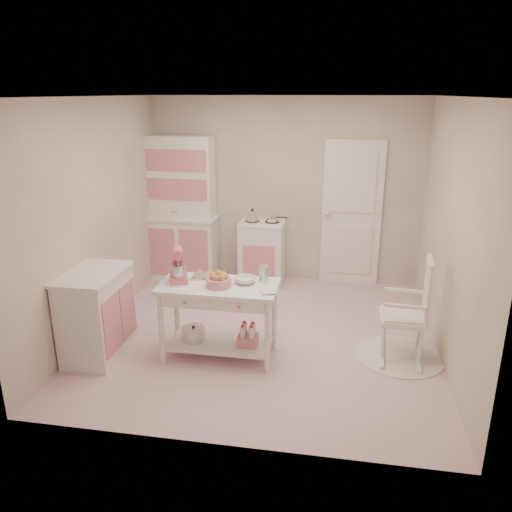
{
  "coord_description": "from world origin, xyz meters",
  "views": [
    {
      "loc": [
        0.79,
        -5.07,
        2.64
      ],
      "look_at": [
        -0.08,
        -0.03,
        0.96
      ],
      "focal_mm": 35.0,
      "sensor_mm": 36.0,
      "label": 1
    }
  ],
  "objects_px": {
    "hutch": "(180,209)",
    "bread_basket": "(219,282)",
    "stove": "(262,253)",
    "work_table": "(219,321)",
    "base_cabinet": "(97,314)",
    "rocking_chair": "(404,308)",
    "stand_mixer": "(178,266)"
  },
  "relations": [
    {
      "from": "rocking_chair",
      "to": "work_table",
      "type": "height_order",
      "value": "rocking_chair"
    },
    {
      "from": "base_cabinet",
      "to": "stand_mixer",
      "type": "height_order",
      "value": "stand_mixer"
    },
    {
      "from": "stove",
      "to": "work_table",
      "type": "relative_size",
      "value": 0.77
    },
    {
      "from": "base_cabinet",
      "to": "rocking_chair",
      "type": "distance_m",
      "value": 3.16
    },
    {
      "from": "hutch",
      "to": "base_cabinet",
      "type": "xyz_separation_m",
      "value": [
        -0.15,
        -2.38,
        -0.58
      ]
    },
    {
      "from": "stand_mixer",
      "to": "base_cabinet",
      "type": "bearing_deg",
      "value": 174.65
    },
    {
      "from": "work_table",
      "to": "bread_basket",
      "type": "distance_m",
      "value": 0.45
    },
    {
      "from": "hutch",
      "to": "bread_basket",
      "type": "height_order",
      "value": "hutch"
    },
    {
      "from": "stove",
      "to": "work_table",
      "type": "bearing_deg",
      "value": -92.74
    },
    {
      "from": "bread_basket",
      "to": "stand_mixer",
      "type": "bearing_deg",
      "value": 170.96
    },
    {
      "from": "bread_basket",
      "to": "stove",
      "type": "bearing_deg",
      "value": 87.85
    },
    {
      "from": "hutch",
      "to": "stand_mixer",
      "type": "xyz_separation_m",
      "value": [
        0.68,
        -2.17,
        -0.07
      ]
    },
    {
      "from": "stove",
      "to": "rocking_chair",
      "type": "height_order",
      "value": "rocking_chair"
    },
    {
      "from": "stove",
      "to": "base_cabinet",
      "type": "xyz_separation_m",
      "value": [
        -1.35,
        -2.33,
        0.0
      ]
    },
    {
      "from": "rocking_chair",
      "to": "stand_mixer",
      "type": "bearing_deg",
      "value": -168.31
    },
    {
      "from": "rocking_chair",
      "to": "stand_mixer",
      "type": "relative_size",
      "value": 3.24
    },
    {
      "from": "stove",
      "to": "base_cabinet",
      "type": "height_order",
      "value": "same"
    },
    {
      "from": "hutch",
      "to": "base_cabinet",
      "type": "bearing_deg",
      "value": -93.67
    },
    {
      "from": "hutch",
      "to": "work_table",
      "type": "height_order",
      "value": "hutch"
    },
    {
      "from": "hutch",
      "to": "bread_basket",
      "type": "xyz_separation_m",
      "value": [
        1.12,
        -2.24,
        -0.19
      ]
    },
    {
      "from": "stove",
      "to": "stand_mixer",
      "type": "relative_size",
      "value": 2.71
    },
    {
      "from": "work_table",
      "to": "stove",
      "type": "bearing_deg",
      "value": 87.26
    },
    {
      "from": "stove",
      "to": "rocking_chair",
      "type": "distance_m",
      "value": 2.55
    },
    {
      "from": "rocking_chair",
      "to": "work_table",
      "type": "distance_m",
      "value": 1.89
    },
    {
      "from": "work_table",
      "to": "stand_mixer",
      "type": "distance_m",
      "value": 0.71
    },
    {
      "from": "work_table",
      "to": "stand_mixer",
      "type": "xyz_separation_m",
      "value": [
        -0.42,
        0.02,
        0.57
      ]
    },
    {
      "from": "base_cabinet",
      "to": "work_table",
      "type": "height_order",
      "value": "base_cabinet"
    },
    {
      "from": "rocking_chair",
      "to": "base_cabinet",
      "type": "bearing_deg",
      "value": -166.31
    },
    {
      "from": "hutch",
      "to": "base_cabinet",
      "type": "relative_size",
      "value": 2.26
    },
    {
      "from": "work_table",
      "to": "stand_mixer",
      "type": "relative_size",
      "value": 3.53
    },
    {
      "from": "rocking_chair",
      "to": "work_table",
      "type": "relative_size",
      "value": 0.92
    },
    {
      "from": "stand_mixer",
      "to": "bread_basket",
      "type": "relative_size",
      "value": 1.36
    }
  ]
}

